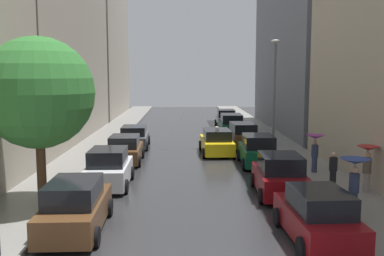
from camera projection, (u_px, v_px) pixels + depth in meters
name	position (u px, v px, depth m)	size (l,w,h in m)	color
ground_plane	(188.00, 144.00, 33.17)	(28.00, 72.00, 0.04)	#2B2B2D
sidewalk_left	(100.00, 143.00, 33.01)	(3.00, 72.00, 0.15)	gray
sidewalk_right	(274.00, 142.00, 33.30)	(3.00, 72.00, 0.15)	gray
building_left_mid	(45.00, 56.00, 34.17)	(6.00, 21.54, 13.14)	#9E9384
building_left_far	(95.00, 23.00, 53.84)	(6.00, 17.31, 22.59)	#9E9384
building_right_mid	(308.00, 21.00, 39.94)	(6.00, 20.71, 19.90)	slate
parked_car_left_nearest	(75.00, 207.00, 14.75)	(2.09, 4.53, 1.76)	brown
parked_car_left_second	(109.00, 169.00, 20.60)	(2.08, 4.06, 1.80)	silver
parked_car_left_third	(125.00, 150.00, 26.12)	(2.11, 4.14, 1.62)	brown
parked_car_left_fourth	(134.00, 137.00, 31.39)	(2.18, 4.33, 1.55)	#474C51
parked_car_right_nearest	(318.00, 217.00, 13.90)	(2.12, 4.21, 1.68)	maroon
parked_car_right_second	(280.00, 176.00, 19.13)	(2.25, 4.13, 1.81)	maroon
parked_car_right_third	(258.00, 151.00, 25.37)	(2.18, 4.18, 1.77)	#0C4C2D
parked_car_right_fourth	(242.00, 135.00, 31.93)	(2.18, 4.83, 1.72)	brown
parked_car_right_fifth	(231.00, 125.00, 37.60)	(2.20, 4.80, 1.82)	#0C4C2D
parked_car_right_sixth	(226.00, 119.00, 43.00)	(2.11, 4.22, 1.75)	#B2B7BF
taxi_midroad	(217.00, 142.00, 28.97)	(2.19, 4.61, 1.81)	yellow
pedestrian_foreground	(315.00, 145.00, 22.86)	(0.97, 0.97, 1.94)	navy
pedestrian_near_tree	(355.00, 174.00, 15.70)	(1.07, 1.07, 2.11)	navy
pedestrian_by_kerb	(333.00, 169.00, 19.90)	(0.36, 0.36, 1.60)	black
pedestrian_far_side	(367.00, 160.00, 19.04)	(0.92, 0.92, 2.01)	gray
street_tree_left	(38.00, 93.00, 17.04)	(4.33, 4.33, 6.53)	#513823
lamp_post_right	(275.00, 88.00, 28.51)	(0.60, 0.28, 7.24)	#595B60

